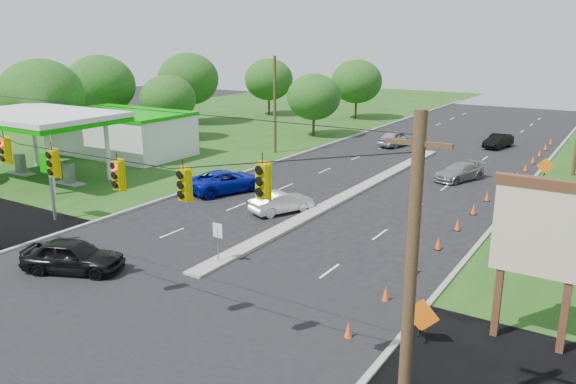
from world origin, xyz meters
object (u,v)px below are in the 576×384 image
Objects in this scene: pylon_sign at (549,239)px; blue_pickup at (227,181)px; white_sedan at (282,202)px; gas_station at (112,130)px; black_sedan at (73,256)px.

pylon_sign is 1.09× the size of blue_pickup.
gas_station is at bearing 9.35° from white_sedan.
pylon_sign is 20.19m from black_sedan.
blue_pickup is at bearing 154.77° from pylon_sign.
black_sedan is (18.55, -18.62, -1.78)m from gas_station.
gas_station is 16.33m from blue_pickup.
pylon_sign is 18.53m from white_sedan.
white_sedan is at bearing -14.60° from gas_station.
pylon_sign is (37.95, -14.05, 1.42)m from gas_station.
blue_pickup reaches higher than white_sedan.
pylon_sign is at bearing -100.04° from black_sedan.
pylon_sign is 24.68m from blue_pickup.
white_sedan is (3.21, 12.95, -0.13)m from black_sedan.
pylon_sign reaches higher than white_sedan.
pylon_sign is at bearing 176.59° from white_sedan.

